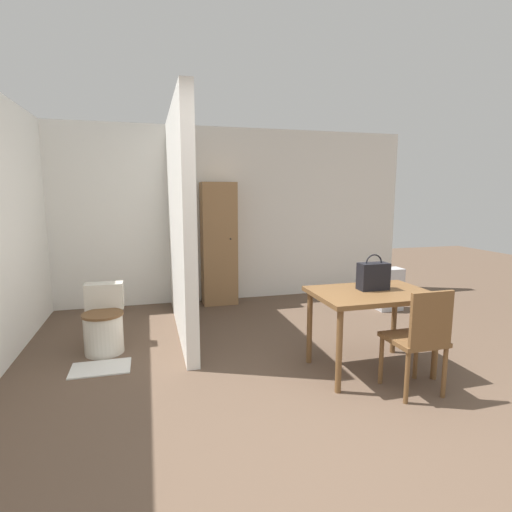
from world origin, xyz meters
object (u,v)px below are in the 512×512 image
object	(u,v)px
dining_table	(371,301)
handbag	(373,276)
wooden_chair	(419,337)
toilet	(104,323)
wooden_cabinet	(219,244)
space_heater	(389,289)

from	to	relation	value
dining_table	handbag	bearing A→B (deg)	52.37
dining_table	handbag	distance (m)	0.23
wooden_chair	toilet	distance (m)	2.93
toilet	wooden_cabinet	world-z (taller)	wooden_cabinet
wooden_cabinet	space_heater	bearing A→B (deg)	-23.48
toilet	space_heater	world-z (taller)	toilet
handbag	space_heater	size ratio (longest dim) A/B	0.56
wooden_chair	space_heater	xyz separation A→B (m)	(1.13, 2.10, -0.18)
toilet	wooden_cabinet	xyz separation A→B (m)	(1.43, 1.45, 0.58)
dining_table	wooden_chair	size ratio (longest dim) A/B	1.19
toilet	dining_table	bearing A→B (deg)	-25.46
handbag	wooden_chair	bearing A→B (deg)	-80.86
dining_table	toilet	world-z (taller)	dining_table
wooden_chair	wooden_cabinet	xyz separation A→B (m)	(-1.03, 3.04, 0.39)
dining_table	space_heater	bearing A→B (deg)	51.87
dining_table	toilet	distance (m)	2.60
toilet	handbag	distance (m)	2.65
dining_table	handbag	world-z (taller)	handbag
wooden_chair	toilet	bearing A→B (deg)	146.45
wooden_chair	toilet	size ratio (longest dim) A/B	1.32
dining_table	wooden_cabinet	distance (m)	2.72
dining_table	handbag	size ratio (longest dim) A/B	3.20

